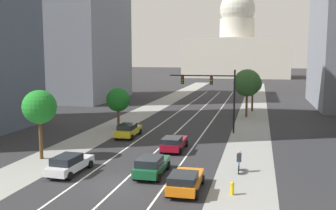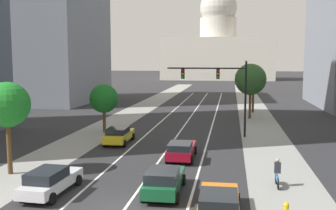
{
  "view_description": "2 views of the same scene",
  "coord_description": "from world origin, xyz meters",
  "px_view_note": "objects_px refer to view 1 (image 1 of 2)",
  "views": [
    {
      "loc": [
        9.4,
        -25.2,
        9.18
      ],
      "look_at": [
        -2.75,
        26.21,
        2.25
      ],
      "focal_mm": 41.6,
      "sensor_mm": 36.0,
      "label": 1
    },
    {
      "loc": [
        5.21,
        -18.84,
        7.55
      ],
      "look_at": [
        -2.3,
        28.2,
        2.05
      ],
      "focal_mm": 42.37,
      "sensor_mm": 36.0,
      "label": 2
    }
  ],
  "objects_px": {
    "car_crimson": "(174,143)",
    "street_tree_near_left": "(39,107)",
    "capitol_building": "(237,49)",
    "street_tree_mid_left": "(118,100)",
    "car_white": "(69,164)",
    "car_orange": "(185,181)",
    "traffic_signal_mast": "(214,89)",
    "street_tree_near_right": "(247,83)",
    "car_green": "(151,165)",
    "fire_hydrant": "(232,188)",
    "cyclist": "(239,162)",
    "car_yellow": "(128,130)",
    "street_tree_far_right": "(253,84)"
  },
  "relations": [
    {
      "from": "car_white",
      "to": "car_orange",
      "type": "distance_m",
      "value": 9.65
    },
    {
      "from": "capitol_building",
      "to": "fire_hydrant",
      "type": "xyz_separation_m",
      "value": [
        7.86,
        -133.82,
        -10.88
      ]
    },
    {
      "from": "capitol_building",
      "to": "car_yellow",
      "type": "bearing_deg",
      "value": -92.29
    },
    {
      "from": "car_crimson",
      "to": "street_tree_near_right",
      "type": "distance_m",
      "value": 23.29
    },
    {
      "from": "car_yellow",
      "to": "street_tree_mid_left",
      "type": "distance_m",
      "value": 6.4
    },
    {
      "from": "car_crimson",
      "to": "street_tree_near_left",
      "type": "height_order",
      "value": "street_tree_near_left"
    },
    {
      "from": "traffic_signal_mast",
      "to": "street_tree_near_right",
      "type": "bearing_deg",
      "value": 75.01
    },
    {
      "from": "capitol_building",
      "to": "traffic_signal_mast",
      "type": "distance_m",
      "value": 113.77
    },
    {
      "from": "street_tree_near_right",
      "to": "traffic_signal_mast",
      "type": "bearing_deg",
      "value": -104.99
    },
    {
      "from": "street_tree_near_left",
      "to": "capitol_building",
      "type": "bearing_deg",
      "value": 85.94
    },
    {
      "from": "car_orange",
      "to": "street_tree_far_right",
      "type": "xyz_separation_m",
      "value": [
        3.59,
        39.01,
        3.65
      ]
    },
    {
      "from": "street_tree_near_right",
      "to": "street_tree_near_left",
      "type": "bearing_deg",
      "value": -121.22
    },
    {
      "from": "cyclist",
      "to": "street_tree_mid_left",
      "type": "xyz_separation_m",
      "value": [
        -15.73,
        15.39,
        2.67
      ]
    },
    {
      "from": "car_orange",
      "to": "street_tree_far_right",
      "type": "height_order",
      "value": "street_tree_far_right"
    },
    {
      "from": "capitol_building",
      "to": "car_green",
      "type": "bearing_deg",
      "value": -89.31
    },
    {
      "from": "car_green",
      "to": "cyclist",
      "type": "xyz_separation_m",
      "value": [
        6.44,
        2.34,
        0.05
      ]
    },
    {
      "from": "fire_hydrant",
      "to": "street_tree_mid_left",
      "type": "xyz_separation_m",
      "value": [
        -15.57,
        20.51,
        3.05
      ]
    },
    {
      "from": "car_white",
      "to": "street_tree_near_left",
      "type": "height_order",
      "value": "street_tree_near_left"
    },
    {
      "from": "street_tree_far_right",
      "to": "traffic_signal_mast",
      "type": "bearing_deg",
      "value": -102.22
    },
    {
      "from": "capitol_building",
      "to": "cyclist",
      "type": "bearing_deg",
      "value": -86.44
    },
    {
      "from": "car_orange",
      "to": "cyclist",
      "type": "relative_size",
      "value": 2.67
    },
    {
      "from": "car_crimson",
      "to": "street_tree_near_right",
      "type": "xyz_separation_m",
      "value": [
        6.06,
        22.09,
        4.25
      ]
    },
    {
      "from": "traffic_signal_mast",
      "to": "street_tree_near_left",
      "type": "xyz_separation_m",
      "value": [
        -13.44,
        -15.21,
        -0.59
      ]
    },
    {
      "from": "car_green",
      "to": "fire_hydrant",
      "type": "distance_m",
      "value": 6.88
    },
    {
      "from": "car_green",
      "to": "car_crimson",
      "type": "relative_size",
      "value": 1.01
    },
    {
      "from": "car_white",
      "to": "street_tree_mid_left",
      "type": "distance_m",
      "value": 19.16
    },
    {
      "from": "car_green",
      "to": "traffic_signal_mast",
      "type": "xyz_separation_m",
      "value": [
        2.71,
        17.51,
        4.38
      ]
    },
    {
      "from": "car_white",
      "to": "street_tree_mid_left",
      "type": "height_order",
      "value": "street_tree_mid_left"
    },
    {
      "from": "car_crimson",
      "to": "street_tree_far_right",
      "type": "distance_m",
      "value": 29.25
    },
    {
      "from": "car_white",
      "to": "capitol_building",
      "type": "bearing_deg",
      "value": 0.63
    },
    {
      "from": "car_white",
      "to": "car_yellow",
      "type": "xyz_separation_m",
      "value": [
        0.01,
        13.78,
        0.0
      ]
    },
    {
      "from": "car_green",
      "to": "street_tree_near_right",
      "type": "height_order",
      "value": "street_tree_near_right"
    },
    {
      "from": "car_crimson",
      "to": "street_tree_near_left",
      "type": "xyz_separation_m",
      "value": [
        -10.72,
        -5.59,
        3.83
      ]
    },
    {
      "from": "car_green",
      "to": "car_crimson",
      "type": "height_order",
      "value": "car_green"
    },
    {
      "from": "car_crimson",
      "to": "street_tree_mid_left",
      "type": "xyz_separation_m",
      "value": [
        -9.29,
        9.83,
        2.76
      ]
    },
    {
      "from": "car_green",
      "to": "car_orange",
      "type": "bearing_deg",
      "value": -133.17
    },
    {
      "from": "car_green",
      "to": "street_tree_near_left",
      "type": "bearing_deg",
      "value": 77.12
    },
    {
      "from": "car_orange",
      "to": "street_tree_mid_left",
      "type": "height_order",
      "value": "street_tree_mid_left"
    },
    {
      "from": "street_tree_mid_left",
      "to": "street_tree_near_right",
      "type": "bearing_deg",
      "value": 38.61
    },
    {
      "from": "car_yellow",
      "to": "traffic_signal_mast",
      "type": "relative_size",
      "value": 0.62
    },
    {
      "from": "traffic_signal_mast",
      "to": "street_tree_near_right",
      "type": "distance_m",
      "value": 12.91
    },
    {
      "from": "capitol_building",
      "to": "street_tree_mid_left",
      "type": "xyz_separation_m",
      "value": [
        -7.71,
        -113.31,
        -7.83
      ]
    },
    {
      "from": "capitol_building",
      "to": "street_tree_mid_left",
      "type": "distance_m",
      "value": 113.84
    },
    {
      "from": "car_green",
      "to": "fire_hydrant",
      "type": "relative_size",
      "value": 5.21
    },
    {
      "from": "street_tree_mid_left",
      "to": "street_tree_near_left",
      "type": "height_order",
      "value": "street_tree_near_left"
    },
    {
      "from": "fire_hydrant",
      "to": "street_tree_near_right",
      "type": "height_order",
      "value": "street_tree_near_right"
    },
    {
      "from": "car_orange",
      "to": "street_tree_far_right",
      "type": "distance_m",
      "value": 39.34
    },
    {
      "from": "car_crimson",
      "to": "street_tree_near_left",
      "type": "bearing_deg",
      "value": 117.32
    },
    {
      "from": "car_crimson",
      "to": "street_tree_mid_left",
      "type": "distance_m",
      "value": 13.81
    },
    {
      "from": "car_yellow",
      "to": "fire_hydrant",
      "type": "distance_m",
      "value": 20.02
    }
  ]
}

